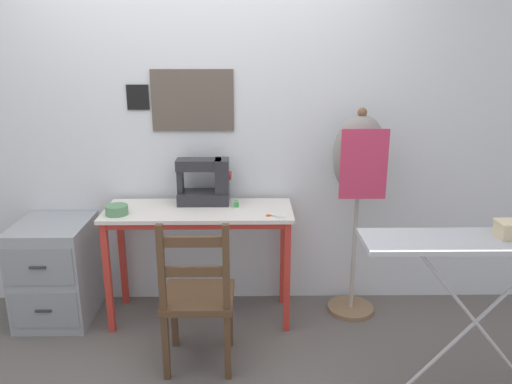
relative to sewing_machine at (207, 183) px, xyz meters
name	(u,v)px	position (x,y,z in m)	size (l,w,h in m)	color
ground_plane	(199,334)	(-0.05, -0.35, -0.92)	(14.00, 14.00, 0.00)	#5B5651
wall_back	(200,125)	(-0.05, 0.17, 0.36)	(10.00, 0.07, 2.55)	silver
sewing_table	(199,225)	(-0.05, -0.14, -0.25)	(1.21, 0.46, 0.77)	silver
sewing_machine	(207,183)	(0.00, 0.00, 0.00)	(0.36, 0.18, 0.33)	#28282D
fabric_bowl	(117,210)	(-0.55, -0.22, -0.11)	(0.14, 0.14, 0.06)	#56895B
scissors	(273,216)	(0.43, -0.28, -0.14)	(0.13, 0.09, 0.01)	silver
thread_spool_near_machine	(236,204)	(0.20, -0.09, -0.12)	(0.04, 0.04, 0.04)	green
wooden_chair	(198,298)	(-0.01, -0.67, -0.49)	(0.40, 0.38, 0.92)	#513823
filing_cabinet	(56,271)	(-1.02, -0.12, -0.58)	(0.47, 0.53, 0.68)	#93999E
dress_form	(359,167)	(0.99, -0.07, 0.12)	(0.35, 0.32, 1.42)	#846647
ironing_board	(486,249)	(1.44, -0.95, -0.08)	(1.21, 0.31, 0.90)	#ADB2B7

